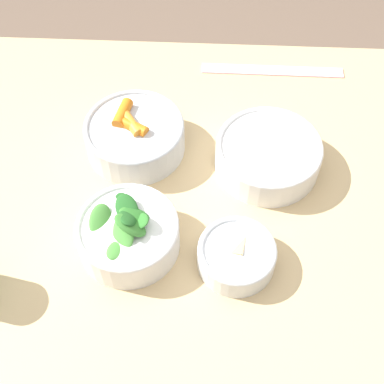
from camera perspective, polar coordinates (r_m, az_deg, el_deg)
ground_plane at (r=1.62m, az=1.65°, el=-17.80°), size 10.00×10.00×0.00m
dining_table at (r=1.01m, az=2.54°, el=-6.29°), size 1.24×0.91×0.78m
bowl_carrots at (r=0.98m, az=-6.09°, el=6.07°), size 0.18×0.18×0.08m
bowl_greens at (r=0.86m, az=-6.85°, el=-4.38°), size 0.16×0.16×0.10m
bowl_beans_hotdog at (r=0.96m, az=8.08°, el=3.83°), size 0.19×0.19×0.06m
bowl_cookies at (r=0.85m, az=4.77°, el=-6.72°), size 0.12×0.12×0.05m
ruler at (r=1.16m, az=8.56°, el=12.69°), size 0.30×0.03×0.00m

